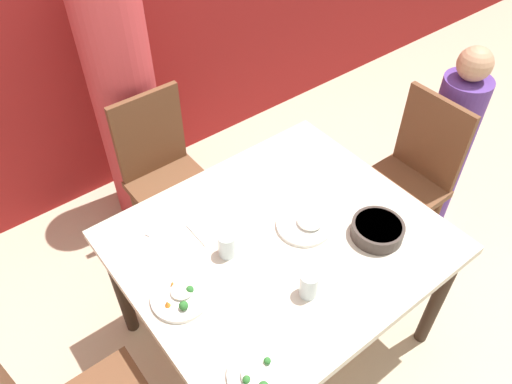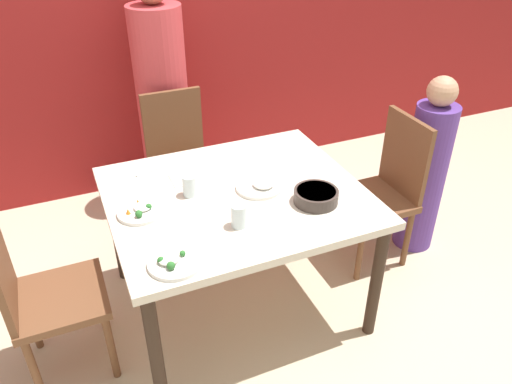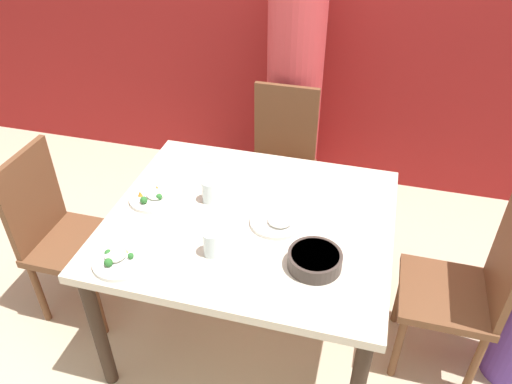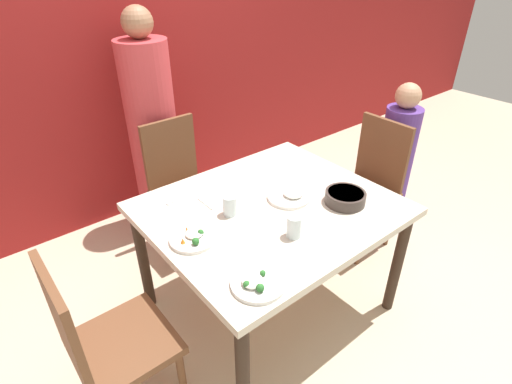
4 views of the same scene
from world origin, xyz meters
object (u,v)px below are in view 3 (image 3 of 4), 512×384
bowl_curry (315,260)px  plate_rice_adult (153,198)px  chair_child_spot (466,287)px  person_adult (294,99)px  chair_adult_spot (281,159)px  glass_water_tall (212,243)px

bowl_curry → plate_rice_adult: bowl_curry is taller
bowl_curry → plate_rice_adult: 0.81m
chair_child_spot → plate_rice_adult: (-1.41, -0.06, 0.25)m
person_adult → chair_child_spot: bearing=-48.6°
chair_child_spot → person_adult: person_adult is taller
chair_adult_spot → chair_child_spot: bearing=-38.6°
chair_adult_spot → chair_child_spot: size_ratio=1.00×
chair_child_spot → glass_water_tall: (-1.03, -0.32, 0.29)m
chair_adult_spot → plate_rice_adult: chair_adult_spot is taller
bowl_curry → glass_water_tall: 0.40m
chair_adult_spot → person_adult: size_ratio=0.58×
chair_adult_spot → person_adult: 0.41m
plate_rice_adult → glass_water_tall: (0.37, -0.27, 0.04)m
chair_adult_spot → bowl_curry: 1.18m
person_adult → plate_rice_adult: 1.26m
bowl_curry → glass_water_tall: glass_water_tall is taller
chair_adult_spot → glass_water_tall: (-0.03, -1.12, 0.29)m
chair_child_spot → bowl_curry: 0.75m
bowl_curry → plate_rice_adult: (-0.78, 0.23, -0.02)m
chair_adult_spot → plate_rice_adult: 0.98m
chair_child_spot → glass_water_tall: size_ratio=8.40×
glass_water_tall → plate_rice_adult: bearing=144.7°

